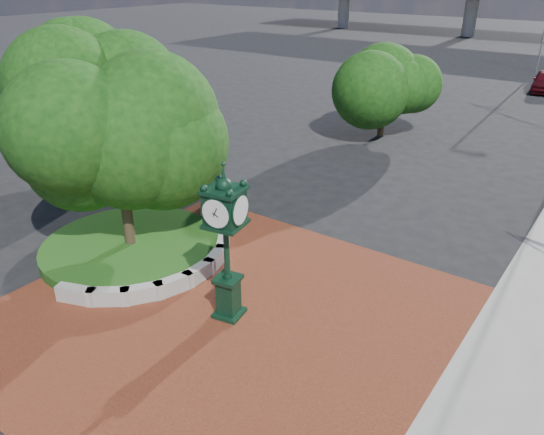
% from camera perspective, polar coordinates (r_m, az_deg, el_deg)
% --- Properties ---
extents(ground, '(200.00, 200.00, 0.00)m').
position_cam_1_polar(ground, '(16.17, -3.07, -8.79)').
color(ground, black).
rests_on(ground, ground).
extents(plaza, '(12.00, 12.00, 0.04)m').
position_cam_1_polar(plaza, '(15.54, -5.40, -10.39)').
color(plaza, maroon).
rests_on(plaza, ground).
extents(planter_wall, '(2.96, 6.77, 0.54)m').
position_cam_1_polar(planter_wall, '(17.60, -10.04, -5.05)').
color(planter_wall, '#9E9B93').
rests_on(planter_wall, ground).
extents(grass_bed, '(6.10, 6.10, 0.40)m').
position_cam_1_polar(grass_bed, '(19.17, -14.89, -3.10)').
color(grass_bed, '#1A3F12').
rests_on(grass_bed, ground).
extents(tree_planter, '(5.20, 5.20, 6.33)m').
position_cam_1_polar(tree_planter, '(17.81, -16.15, 6.92)').
color(tree_planter, '#38281C').
rests_on(tree_planter, ground).
extents(tree_northwest, '(5.60, 5.60, 6.93)m').
position_cam_1_polar(tree_northwest, '(26.85, -19.01, 13.49)').
color(tree_northwest, '#38281C').
rests_on(tree_northwest, ground).
extents(tree_street, '(4.40, 4.40, 5.45)m').
position_cam_1_polar(tree_street, '(31.51, 12.07, 14.24)').
color(tree_street, '#38281C').
rests_on(tree_street, ground).
extents(post_clock, '(1.09, 1.09, 4.58)m').
position_cam_1_polar(post_clock, '(14.20, -4.96, -2.21)').
color(post_clock, black).
rests_on(post_clock, ground).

